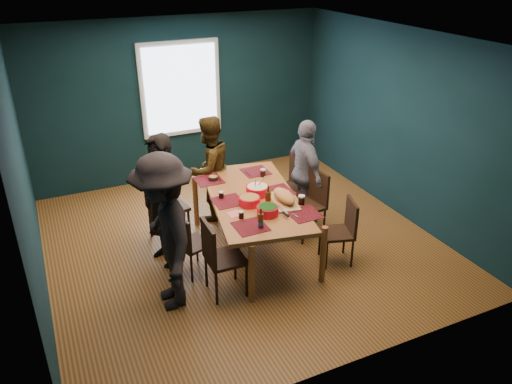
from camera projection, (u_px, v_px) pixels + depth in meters
room at (231, 142)px, 6.48m from camera, size 5.01×5.01×2.71m
dining_table at (253, 202)px, 6.35m from camera, size 1.44×2.27×0.80m
chair_left_far at (161, 202)px, 6.63m from camera, size 0.53×0.53×1.02m
chair_left_mid at (188, 240)px, 5.98m from camera, size 0.47×0.47×0.83m
chair_left_near at (218, 253)px, 5.60m from camera, size 0.43×0.43×0.94m
chair_right_far at (294, 182)px, 7.26m from camera, size 0.53×0.53×0.97m
chair_right_mid at (312, 199)px, 6.83m from camera, size 0.47×0.47×0.93m
chair_right_near at (343, 227)px, 6.23m from camera, size 0.48×0.48×0.85m
person_far_left at (162, 201)px, 6.08m from camera, size 0.56×0.71×1.71m
person_back at (209, 169)px, 7.17m from camera, size 0.93×0.84×1.56m
person_right at (305, 172)px, 7.07m from camera, size 0.42×0.92×1.54m
person_near_left at (165, 233)px, 5.31m from camera, size 0.73×1.20×1.80m
bowl_salad at (249, 201)px, 6.09m from camera, size 0.26×0.26×0.11m
bowl_dumpling at (257, 190)px, 6.34m from camera, size 0.29×0.29×0.27m
bowl_herbs at (268, 210)px, 5.86m from camera, size 0.26×0.26×0.11m
cutting_board at (284, 197)px, 6.14m from camera, size 0.38×0.70×0.15m
small_bowl at (213, 178)px, 6.75m from camera, size 0.13×0.13×0.06m
beer_bottle_a at (261, 221)px, 5.57m from camera, size 0.07×0.07×0.25m
beer_bottle_b at (268, 198)px, 6.04m from camera, size 0.07×0.07×0.26m
cola_glass_a at (241, 214)px, 5.79m from camera, size 0.07×0.07×0.09m
cola_glass_b at (301, 199)px, 6.10m from camera, size 0.08×0.08×0.12m
cola_glass_c at (263, 172)px, 6.84m from camera, size 0.08×0.08×0.11m
cola_glass_d at (221, 195)px, 6.25m from camera, size 0.07×0.07×0.09m
napkin_a at (278, 188)px, 6.54m from camera, size 0.16×0.16×0.00m
napkin_b at (235, 214)px, 5.90m from camera, size 0.16×0.16×0.00m
napkin_c at (304, 214)px, 5.91m from camera, size 0.17×0.17×0.00m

